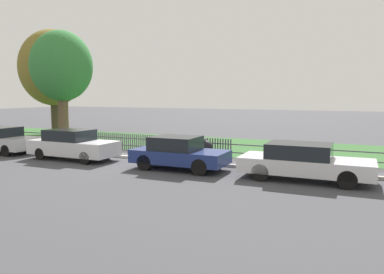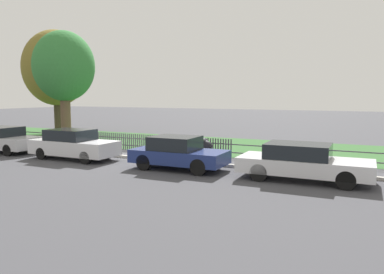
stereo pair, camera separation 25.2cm
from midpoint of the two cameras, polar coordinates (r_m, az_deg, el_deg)
The scene contains 11 objects.
ground_plane at distance 18.71m, azimuth -12.53°, elevation -3.03°, with size 120.00×120.00×0.00m, color #424247.
kerb_stone at distance 18.78m, azimuth -12.35°, elevation -2.81°, with size 39.24×0.20×0.12m, color #B2ADA3.
grass_strip at distance 23.87m, azimuth -3.51°, elevation -0.84°, with size 39.24×7.71×0.01m, color #33602D.
park_fence at distance 20.54m, azimuth -8.60°, elevation -0.84°, with size 39.24×0.05×0.91m.
parked_car_silver_hatchback at distance 22.05m, azimuth -27.31°, elevation -0.39°, with size 3.85×1.86×1.35m.
parked_car_black_saloon at distance 18.49m, azimuth -18.11°, elevation -1.11°, with size 4.30×1.68×1.41m.
parked_car_navy_estate at distance 15.27m, azimuth -2.51°, elevation -2.39°, with size 3.90×1.77×1.35m.
parked_car_red_compact at distance 13.90m, azimuth 16.14°, elevation -3.59°, with size 4.60×1.86×1.32m.
covered_motorcycle at distance 18.04m, azimuth -0.04°, elevation -1.26°, with size 2.04×0.94×0.99m.
tree_nearest_kerb at distance 31.57m, azimuth -20.66°, elevation 9.80°, with size 5.09×5.09×8.05m.
tree_behind_motorcycle at distance 25.99m, azimuth -19.52°, elevation 10.04°, with size 3.94×3.94×7.15m.
Camera 1 is at (11.11, -14.71, 3.05)m, focal length 35.00 mm.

